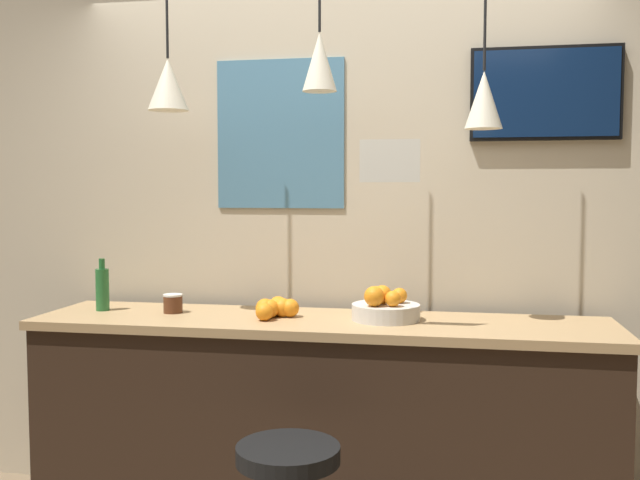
% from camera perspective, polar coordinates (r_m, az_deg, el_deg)
% --- Properties ---
extents(back_wall, '(8.00, 0.06, 2.90)m').
position_cam_1_polar(back_wall, '(3.51, 1.21, 2.38)').
color(back_wall, beige).
rests_on(back_wall, ground_plane).
extents(service_counter, '(2.55, 0.59, 0.98)m').
position_cam_1_polar(service_counter, '(3.29, 0.00, -14.77)').
color(service_counter, black).
rests_on(service_counter, ground_plane).
extents(fruit_bowl, '(0.30, 0.30, 0.16)m').
position_cam_1_polar(fruit_bowl, '(3.14, 5.22, -5.42)').
color(fruit_bowl, beige).
rests_on(fruit_bowl, service_counter).
extents(orange_pile, '(0.19, 0.24, 0.09)m').
position_cam_1_polar(orange_pile, '(3.20, -3.72, -5.48)').
color(orange_pile, orange).
rests_on(orange_pile, service_counter).
extents(juice_bottle, '(0.06, 0.06, 0.25)m').
position_cam_1_polar(juice_bottle, '(3.52, -17.01, -3.73)').
color(juice_bottle, '#286B33').
rests_on(juice_bottle, service_counter).
extents(spread_jar, '(0.09, 0.09, 0.09)m').
position_cam_1_polar(spread_jar, '(3.38, -11.68, -4.99)').
color(spread_jar, '#562D19').
rests_on(spread_jar, service_counter).
extents(pendant_lamp_left, '(0.18, 0.18, 0.89)m').
position_cam_1_polar(pendant_lamp_left, '(3.33, -12.07, 12.16)').
color(pendant_lamp_left, black).
extents(pendant_lamp_middle, '(0.15, 0.15, 0.83)m').
position_cam_1_polar(pendant_lamp_middle, '(3.15, -0.03, 14.16)').
color(pendant_lamp_middle, black).
extents(pendant_lamp_right, '(0.16, 0.16, 1.00)m').
position_cam_1_polar(pendant_lamp_right, '(3.07, 12.97, 11.03)').
color(pendant_lamp_right, black).
extents(mounted_tv, '(0.67, 0.04, 0.42)m').
position_cam_1_polar(mounted_tv, '(3.46, 17.57, 11.12)').
color(mounted_tv, black).
extents(hanging_menu_board, '(0.24, 0.01, 0.17)m').
position_cam_1_polar(hanging_menu_board, '(2.86, 5.59, 6.33)').
color(hanging_menu_board, silver).
extents(wall_poster, '(0.64, 0.01, 0.73)m').
position_cam_1_polar(wall_poster, '(3.53, -3.22, 8.46)').
color(wall_poster, teal).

